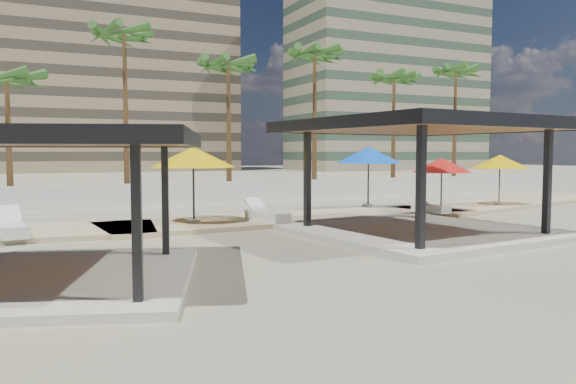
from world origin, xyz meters
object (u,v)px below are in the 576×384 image
pavilion_west (41,194)px  lounger_c (430,208)px  umbrella_c (442,165)px  lounger_b (267,215)px  lounger_a (12,229)px  pavilion_central (422,167)px

pavilion_west → lounger_c: (16.13, 6.95, -1.60)m
pavilion_west → lounger_c: bearing=42.2°
umbrella_c → lounger_b: (-8.51, 0.15, -1.88)m
lounger_a → lounger_b: size_ratio=1.04×
umbrella_c → pavilion_central: bearing=-136.1°
pavilion_central → lounger_b: size_ratio=3.63×
pavilion_west → pavilion_central: bearing=29.5°
pavilion_west → umbrella_c: bearing=41.3°
pavilion_central → lounger_c: 6.68m
lounger_b → pavilion_central: bearing=-155.4°
lounger_a → pavilion_central: bearing=-118.0°
umbrella_c → pavilion_west: bearing=-157.6°
lounger_b → umbrella_c: bearing=-103.4°
lounger_c → pavilion_west: bearing=106.8°
pavilion_west → umbrella_c: (16.71, 6.91, 0.30)m
lounger_a → lounger_b: lounger_a is taller
umbrella_c → lounger_a: 17.55m
umbrella_c → lounger_c: (-0.59, 0.04, -1.90)m
pavilion_west → lounger_b: pavilion_west is taller
lounger_b → lounger_c: (7.93, -0.11, -0.03)m
pavilion_central → lounger_c: pavilion_central is taller
lounger_a → lounger_b: bearing=-96.7°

